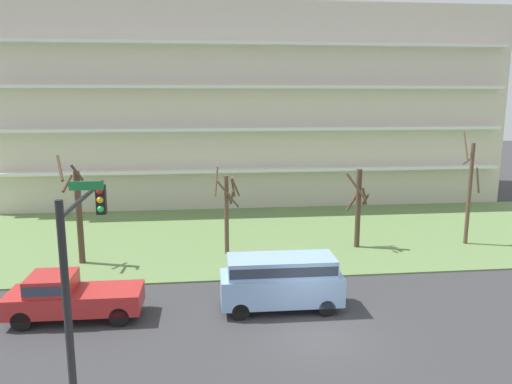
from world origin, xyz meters
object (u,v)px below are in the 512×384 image
(traffic_signal_mast, at_px, (82,275))
(tree_left, at_px, (227,209))
(van_blue_near_left, at_px, (281,278))
(pickup_red_center_left, at_px, (69,296))
(tree_center, at_px, (358,206))
(tree_far_left, at_px, (78,212))
(tree_right, at_px, (469,191))

(traffic_signal_mast, bearing_deg, tree_left, 73.77)
(van_blue_near_left, xyz_separation_m, pickup_red_center_left, (-8.85, 0.00, -0.38))
(tree_center, xyz_separation_m, traffic_signal_mast, (-12.39, -15.79, 2.02))
(tree_far_left, bearing_deg, tree_center, 4.20)
(van_blue_near_left, bearing_deg, pickup_red_center_left, 0.56)
(tree_center, bearing_deg, van_blue_near_left, -126.40)
(tree_far_left, xyz_separation_m, pickup_red_center_left, (1.19, -6.99, -1.94))
(van_blue_near_left, distance_m, traffic_signal_mast, 10.46)
(tree_right, bearing_deg, traffic_signal_mast, -140.93)
(tree_far_left, xyz_separation_m, van_blue_near_left, (10.04, -6.99, -1.56))
(tree_right, relative_size, van_blue_near_left, 1.35)
(tree_far_left, distance_m, tree_center, 16.11)
(van_blue_near_left, relative_size, traffic_signal_mast, 0.75)
(tree_far_left, height_order, tree_right, tree_right)
(tree_center, xyz_separation_m, van_blue_near_left, (-6.02, -8.17, -1.25))
(tree_center, relative_size, tree_right, 0.69)
(tree_far_left, height_order, tree_center, tree_far_left)
(tree_left, height_order, tree_right, tree_right)
(tree_far_left, relative_size, tree_right, 0.86)
(pickup_red_center_left, bearing_deg, tree_right, -159.04)
(tree_center, height_order, pickup_red_center_left, tree_center)
(tree_right, distance_m, traffic_signal_mast, 24.98)
(tree_far_left, relative_size, van_blue_near_left, 1.16)
(tree_far_left, relative_size, pickup_red_center_left, 1.11)
(tree_far_left, distance_m, pickup_red_center_left, 7.35)
(tree_right, height_order, van_blue_near_left, tree_right)
(van_blue_near_left, bearing_deg, tree_left, -75.62)
(tree_center, height_order, tree_right, tree_right)
(tree_left, bearing_deg, van_blue_near_left, -76.20)
(tree_left, height_order, traffic_signal_mast, traffic_signal_mast)
(tree_left, bearing_deg, tree_far_left, -174.77)
(van_blue_near_left, bearing_deg, tree_center, -125.82)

